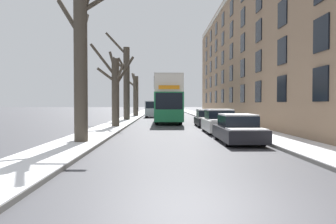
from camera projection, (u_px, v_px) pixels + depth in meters
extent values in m
plane|color=#424247|center=(218.00, 210.00, 5.86)|extent=(320.00, 320.00, 0.00)
cube|color=slate|center=(140.00, 114.00, 58.74)|extent=(2.32, 130.00, 0.13)
cube|color=white|center=(140.00, 113.00, 58.74)|extent=(2.30, 130.00, 0.03)
cube|color=slate|center=(195.00, 114.00, 58.92)|extent=(2.32, 130.00, 0.13)
cube|color=white|center=(195.00, 113.00, 58.92)|extent=(2.30, 130.00, 0.03)
cube|color=#8C7056|center=(275.00, 54.00, 33.46)|extent=(9.00, 48.36, 13.86)
cube|color=black|center=(321.00, 84.00, 14.59)|extent=(0.08, 1.40, 1.55)
cube|color=black|center=(282.00, 89.00, 19.32)|extent=(0.08, 1.40, 1.55)
cube|color=black|center=(258.00, 92.00, 24.04)|extent=(0.08, 1.40, 1.55)
cube|color=black|center=(242.00, 94.00, 28.77)|extent=(0.08, 1.40, 1.55)
cube|color=black|center=(231.00, 95.00, 33.49)|extent=(0.08, 1.40, 1.55)
cube|color=black|center=(223.00, 96.00, 38.22)|extent=(0.08, 1.40, 1.55)
cube|color=black|center=(216.00, 97.00, 42.95)|extent=(0.08, 1.40, 1.55)
cube|color=black|center=(211.00, 97.00, 47.67)|extent=(0.08, 1.40, 1.55)
cube|color=black|center=(206.00, 98.00, 52.40)|extent=(0.08, 1.40, 1.55)
cube|color=black|center=(321.00, 34.00, 14.53)|extent=(0.08, 1.40, 1.55)
cube|color=black|center=(282.00, 51.00, 19.26)|extent=(0.08, 1.40, 1.55)
cube|color=black|center=(258.00, 61.00, 23.98)|extent=(0.08, 1.40, 1.55)
cube|color=black|center=(243.00, 68.00, 28.71)|extent=(0.08, 1.40, 1.55)
cube|color=black|center=(231.00, 73.00, 33.43)|extent=(0.08, 1.40, 1.55)
cube|color=black|center=(223.00, 77.00, 38.16)|extent=(0.08, 1.40, 1.55)
cube|color=black|center=(216.00, 80.00, 42.89)|extent=(0.08, 1.40, 1.55)
cube|color=black|center=(211.00, 82.00, 47.61)|extent=(0.08, 1.40, 1.55)
cube|color=black|center=(206.00, 84.00, 52.34)|extent=(0.08, 1.40, 1.55)
cube|color=black|center=(282.00, 13.00, 19.20)|extent=(0.08, 1.40, 1.55)
cube|color=black|center=(259.00, 31.00, 23.92)|extent=(0.08, 1.40, 1.55)
cube|color=black|center=(243.00, 43.00, 28.65)|extent=(0.08, 1.40, 1.55)
cube|color=black|center=(231.00, 51.00, 33.38)|extent=(0.08, 1.40, 1.55)
cube|color=black|center=(223.00, 58.00, 38.10)|extent=(0.08, 1.40, 1.55)
cube|color=black|center=(216.00, 63.00, 42.83)|extent=(0.08, 1.40, 1.55)
cube|color=black|center=(211.00, 67.00, 47.55)|extent=(0.08, 1.40, 1.55)
cube|color=black|center=(206.00, 70.00, 52.28)|extent=(0.08, 1.40, 1.55)
cube|color=black|center=(259.00, 0.00, 23.86)|extent=(0.08, 1.40, 1.55)
cube|color=black|center=(243.00, 17.00, 28.59)|extent=(0.08, 1.40, 1.55)
cube|color=black|center=(231.00, 30.00, 33.32)|extent=(0.08, 1.40, 1.55)
cube|color=black|center=(223.00, 39.00, 38.04)|extent=(0.08, 1.40, 1.55)
cube|color=black|center=(216.00, 46.00, 42.77)|extent=(0.08, 1.40, 1.55)
cube|color=black|center=(211.00, 52.00, 47.49)|extent=(0.08, 1.40, 1.55)
cube|color=black|center=(206.00, 56.00, 52.22)|extent=(0.08, 1.40, 1.55)
cube|color=black|center=(232.00, 8.00, 33.26)|extent=(0.08, 1.40, 1.55)
cube|color=black|center=(223.00, 20.00, 37.98)|extent=(0.08, 1.40, 1.55)
cube|color=black|center=(216.00, 29.00, 42.71)|extent=(0.08, 1.40, 1.55)
cube|color=black|center=(211.00, 36.00, 47.44)|extent=(0.08, 1.40, 1.55)
cube|color=black|center=(206.00, 42.00, 52.16)|extent=(0.08, 1.40, 1.55)
cylinder|color=#423A30|center=(81.00, 65.00, 14.98)|extent=(0.62, 0.62, 7.38)
cylinder|color=#423A30|center=(69.00, 18.00, 15.38)|extent=(1.52, 1.21, 2.02)
cylinder|color=#423A30|center=(84.00, 27.00, 15.70)|extent=(0.27, 1.70, 1.71)
cylinder|color=#423A30|center=(116.00, 93.00, 25.09)|extent=(0.58, 0.58, 5.34)
cylinder|color=#423A30|center=(124.00, 71.00, 25.55)|extent=(1.52, 1.24, 2.45)
cylinder|color=#423A30|center=(107.00, 75.00, 24.69)|extent=(1.43, 0.94, 1.12)
cylinder|color=#423A30|center=(119.00, 74.00, 24.82)|extent=(0.94, 0.73, 1.54)
cylinder|color=#423A30|center=(103.00, 60.00, 24.69)|extent=(1.96, 0.88, 2.46)
cylinder|color=#423A30|center=(113.00, 62.00, 25.35)|extent=(0.78, 0.92, 1.70)
cylinder|color=#423A30|center=(127.00, 84.00, 35.33)|extent=(0.68, 0.68, 7.96)
cylinder|color=#423A30|center=(123.00, 65.00, 35.53)|extent=(1.21, 0.83, 1.73)
cylinder|color=#423A30|center=(116.00, 44.00, 35.15)|extent=(2.35, 0.34, 2.50)
cylinder|color=#423A30|center=(120.00, 65.00, 34.95)|extent=(1.61, 0.91, 1.73)
cylinder|color=#423A30|center=(136.00, 97.00, 46.12)|extent=(0.74, 0.74, 5.73)
cylinder|color=#423A30|center=(135.00, 84.00, 45.16)|extent=(0.42, 2.05, 2.73)
cylinder|color=#423A30|center=(131.00, 83.00, 46.63)|extent=(1.64, 1.43, 1.26)
cylinder|color=#423A30|center=(134.00, 80.00, 47.33)|extent=(1.01, 2.78, 2.39)
cube|color=#1E7A47|center=(168.00, 106.00, 32.98)|extent=(2.51, 11.44, 2.55)
cube|color=silver|center=(168.00, 86.00, 32.93)|extent=(2.46, 11.22, 1.48)
cube|color=beige|center=(168.00, 78.00, 32.90)|extent=(2.46, 11.22, 0.12)
cube|color=black|center=(168.00, 101.00, 32.97)|extent=(2.54, 10.07, 1.33)
cube|color=black|center=(168.00, 86.00, 32.92)|extent=(2.54, 10.07, 1.12)
cube|color=black|center=(169.00, 101.00, 27.27)|extent=(2.26, 0.06, 1.39)
cube|color=orange|center=(169.00, 87.00, 27.23)|extent=(1.76, 0.05, 0.32)
cylinder|color=black|center=(156.00, 119.00, 29.56)|extent=(0.30, 1.00, 1.00)
cylinder|color=black|center=(180.00, 119.00, 29.60)|extent=(0.30, 1.00, 1.00)
cylinder|color=black|center=(157.00, 116.00, 36.19)|extent=(0.30, 1.00, 1.00)
cylinder|color=black|center=(177.00, 116.00, 36.23)|extent=(0.30, 1.00, 1.00)
cube|color=black|center=(238.00, 133.00, 15.88)|extent=(1.83, 4.44, 0.59)
cube|color=black|center=(237.00, 121.00, 16.04)|extent=(1.57, 2.22, 0.56)
cube|color=white|center=(237.00, 115.00, 16.04)|extent=(1.54, 2.11, 0.07)
cube|color=white|center=(247.00, 129.00, 14.30)|extent=(1.65, 1.16, 0.06)
cylinder|color=black|center=(227.00, 139.00, 14.54)|extent=(0.20, 0.62, 0.62)
cylinder|color=black|center=(263.00, 139.00, 14.57)|extent=(0.20, 0.62, 0.62)
cylinder|color=black|center=(217.00, 134.00, 17.20)|extent=(0.20, 0.62, 0.62)
cylinder|color=black|center=(247.00, 134.00, 17.23)|extent=(0.20, 0.62, 0.62)
cube|color=silver|center=(219.00, 125.00, 21.10)|extent=(1.87, 4.29, 0.70)
cube|color=black|center=(219.00, 115.00, 21.26)|extent=(1.61, 2.14, 0.58)
cube|color=white|center=(219.00, 110.00, 21.25)|extent=(1.57, 2.04, 0.09)
cube|color=white|center=(224.00, 120.00, 19.57)|extent=(1.68, 1.12, 0.07)
cylinder|color=black|center=(209.00, 130.00, 19.81)|extent=(0.20, 0.65, 0.65)
cylinder|color=black|center=(237.00, 130.00, 19.84)|extent=(0.20, 0.65, 0.65)
cylinder|color=black|center=(204.00, 127.00, 22.38)|extent=(0.20, 0.65, 0.65)
cylinder|color=black|center=(228.00, 127.00, 22.41)|extent=(0.20, 0.65, 0.65)
cube|color=black|center=(207.00, 121.00, 27.07)|extent=(1.76, 3.94, 0.56)
cube|color=black|center=(206.00, 114.00, 27.21)|extent=(1.52, 1.97, 0.60)
cube|color=white|center=(207.00, 110.00, 27.20)|extent=(1.48, 1.87, 0.10)
cube|color=white|center=(209.00, 118.00, 25.66)|extent=(1.59, 1.03, 0.08)
cylinder|color=black|center=(199.00, 123.00, 25.87)|extent=(0.20, 0.64, 0.64)
cylinder|color=black|center=(218.00, 123.00, 25.90)|extent=(0.20, 0.64, 0.64)
cylinder|color=black|center=(196.00, 122.00, 28.24)|extent=(0.20, 0.64, 0.64)
cylinder|color=black|center=(214.00, 122.00, 28.26)|extent=(0.20, 0.64, 0.64)
cube|color=#9EA3AD|center=(153.00, 108.00, 45.47)|extent=(2.01, 5.08, 2.01)
cube|color=black|center=(152.00, 105.00, 42.94)|extent=(1.77, 0.06, 0.88)
cylinder|color=black|center=(146.00, 115.00, 43.85)|extent=(0.22, 0.68, 0.68)
cylinder|color=black|center=(159.00, 115.00, 43.88)|extent=(0.22, 0.68, 0.68)
cylinder|color=black|center=(147.00, 114.00, 47.10)|extent=(0.22, 0.68, 0.68)
cylinder|color=black|center=(159.00, 114.00, 47.13)|extent=(0.22, 0.68, 0.68)
cylinder|color=black|center=(79.00, 134.00, 15.93)|extent=(0.18, 0.18, 0.83)
cylinder|color=black|center=(78.00, 134.00, 15.75)|extent=(0.18, 0.18, 0.83)
cylinder|color=#2D2319|center=(79.00, 118.00, 15.82)|extent=(0.39, 0.39, 0.73)
sphere|color=tan|center=(79.00, 108.00, 15.81)|extent=(0.23, 0.23, 0.23)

